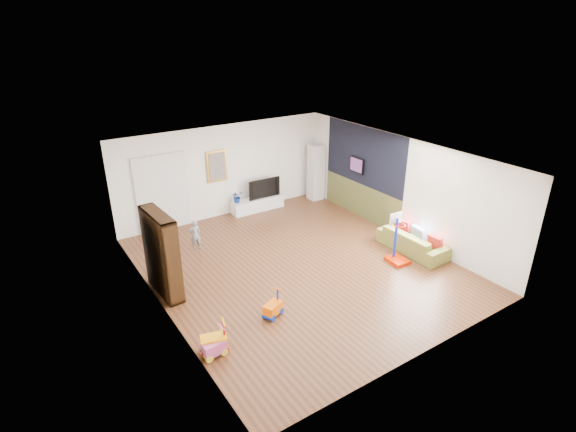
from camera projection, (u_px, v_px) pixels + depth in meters
floor at (297, 266)px, 10.74m from camera, size 6.50×7.50×0.00m
ceiling at (298, 156)px, 9.65m from camera, size 6.50×7.50×0.00m
wall_back at (225, 171)px, 13.06m from camera, size 6.50×0.00×2.70m
wall_front at (428, 290)px, 7.33m from camera, size 6.50×0.00×2.70m
wall_left at (158, 251)px, 8.55m from camera, size 0.00×7.50×2.70m
wall_right at (399, 187)px, 11.83m from camera, size 0.00×7.50×2.70m
navy_accent at (364, 156)px, 12.69m from camera, size 0.01×3.20×1.70m
olive_wainscot at (361, 200)px, 13.24m from camera, size 0.01×3.20×1.00m
doorway at (163, 194)px, 12.19m from camera, size 1.45×0.06×2.10m
painting_back at (217, 166)px, 12.82m from camera, size 0.62×0.06×0.92m
artwork_right at (357, 165)px, 12.93m from camera, size 0.04×0.56×0.46m
media_console at (257, 204)px, 13.78m from camera, size 1.67×0.43×0.39m
tall_cabinet at (316, 172)px, 14.38m from camera, size 0.45×0.45×1.81m
bookshelf at (162, 254)px, 9.34m from camera, size 0.40×1.28×1.85m
sofa at (412, 242)px, 11.30m from camera, size 0.74×1.85×0.54m
basketball_hoop at (400, 239)px, 10.64m from camera, size 0.46×0.54×1.24m
ride_on_yellow at (213, 338)px, 7.84m from camera, size 0.51×0.40×0.61m
ride_on_orange at (273, 304)px, 8.82m from camera, size 0.47×0.39×0.53m
ride_on_pink at (213, 343)px, 7.76m from camera, size 0.42×0.28×0.54m
child at (195, 235)px, 11.36m from camera, size 0.31×0.22×0.80m
tv at (263, 187)px, 13.71m from camera, size 1.05×0.16×0.60m
vase_plant at (237, 197)px, 13.32m from camera, size 0.36×0.33×0.36m
pillow_left at (435, 243)px, 10.91m from camera, size 0.12×0.38×0.37m
pillow_center at (419, 234)px, 11.33m from camera, size 0.16×0.43×0.41m
pillow_right at (402, 226)px, 11.77m from camera, size 0.20×0.40×0.39m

